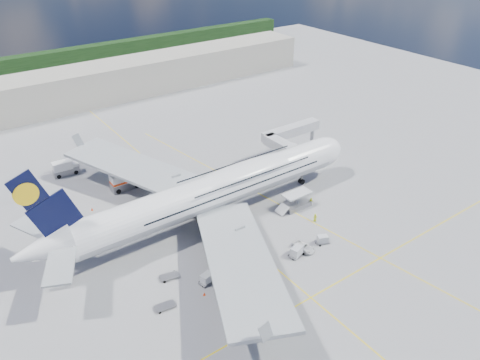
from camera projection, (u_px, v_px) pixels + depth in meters
ground at (243, 240)px, 94.79m from camera, size 300.00×300.00×0.00m
taxi_line_main at (243, 240)px, 94.78m from camera, size 0.25×220.00×0.01m
taxi_line_cross at (311, 298)px, 80.71m from camera, size 120.00×0.25×0.01m
taxi_line_diag at (266, 198)px, 108.90m from camera, size 14.16×99.06×0.01m
airliner at (216, 190)px, 98.52m from camera, size 77.26×79.15×23.71m
jet_bridge at (288, 138)px, 121.16m from camera, size 18.80×12.10×8.50m
cargo_loader at (296, 203)px, 104.70m from camera, size 8.53×3.20×3.67m
terminal at (79, 87)px, 158.62m from camera, size 180.00×16.00×12.00m
tree_line at (133, 48)px, 211.50m from camera, size 160.00×6.00×8.00m
dolly_row_a at (207, 278)px, 83.50m from camera, size 3.33×2.29×1.92m
dolly_row_b at (169, 276)px, 84.87m from camera, size 3.71×2.51×0.50m
dolly_row_c at (218, 241)px, 92.77m from camera, size 3.44×2.11×2.07m
dolly_back at (165, 306)px, 78.50m from camera, size 3.60×2.17×0.50m
dolly_nose_far at (323, 239)px, 93.49m from camera, size 3.13×2.48×1.75m
dolly_nose_near at (297, 251)px, 89.95m from camera, size 3.59×2.60×2.04m
baggage_tug at (255, 281)px, 83.43m from camera, size 2.68×1.64×1.56m
catering_truck_inner at (125, 181)px, 111.42m from camera, size 7.17×2.85×4.30m
catering_truck_outer at (65, 168)px, 117.54m from camera, size 6.50×2.66×3.84m
service_van at (304, 247)px, 91.81m from camera, size 2.87×5.00×1.31m
crew_nose at (289, 174)px, 116.69m from camera, size 0.80×0.63×1.93m
crew_loader at (311, 202)px, 105.57m from camera, size 1.13×1.18×1.91m
crew_wing at (217, 236)px, 94.72m from camera, size 0.50×1.02×1.69m
crew_van at (315, 218)px, 100.12m from camera, size 1.08×1.03×1.86m
crew_tug at (244, 260)px, 88.14m from camera, size 1.18×0.74×1.76m
cone_nose at (306, 168)px, 120.75m from camera, size 0.41×0.41×0.52m
cone_wing_left_inner at (180, 200)px, 107.52m from camera, size 0.42×0.42×0.54m
cone_wing_left_outer at (92, 209)px, 104.09m from camera, size 0.50×0.50×0.63m
cone_wing_right_inner at (204, 294)px, 81.09m from camera, size 0.48×0.48×0.62m
cone_wing_right_outer at (244, 309)px, 78.02m from camera, size 0.50×0.50×0.64m
cone_tail at (58, 255)px, 90.21m from camera, size 0.41×0.41×0.52m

